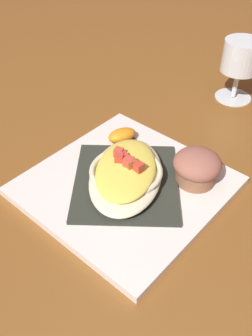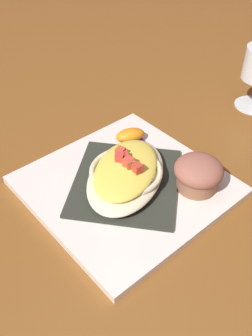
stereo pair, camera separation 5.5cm
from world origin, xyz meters
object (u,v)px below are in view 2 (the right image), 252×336
(gratin_dish, at_px, (126,172))
(muffin, at_px, (198,173))
(square_plate, at_px, (126,186))
(orange_garnish, at_px, (131,137))

(gratin_dish, height_order, muffin, same)
(square_plate, distance_m, gratin_dish, 0.03)
(muffin, bearing_deg, orange_garnish, -95.31)
(orange_garnish, bearing_deg, gratin_dish, 38.66)
(square_plate, height_order, muffin, muffin)
(muffin, xyz_separation_m, orange_garnish, (-0.01, -0.15, -0.02))
(square_plate, height_order, orange_garnish, orange_garnish)
(muffin, distance_m, orange_garnish, 0.15)
(muffin, bearing_deg, square_plate, -50.33)
(gratin_dish, xyz_separation_m, orange_garnish, (-0.08, -0.06, -0.01))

